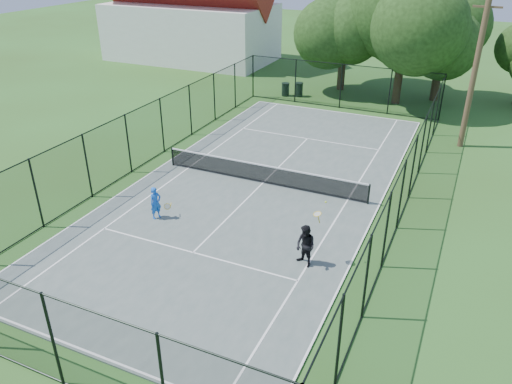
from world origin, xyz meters
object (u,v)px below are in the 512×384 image
at_px(trash_bin_left, 285,89).
at_px(utility_pole, 474,73).
at_px(tennis_net, 263,173).
at_px(trash_bin_right, 299,89).
at_px(player_black, 306,246).
at_px(player_blue, 156,203).

height_order(trash_bin_left, utility_pole, utility_pole).
height_order(tennis_net, trash_bin_right, trash_bin_right).
bearing_deg(player_black, tennis_net, 126.46).
bearing_deg(trash_bin_left, tennis_net, -72.66).
bearing_deg(player_blue, tennis_net, 60.71).
distance_m(player_blue, player_black, 6.72).
relative_size(trash_bin_left, utility_pole, 0.12).
bearing_deg(utility_pole, tennis_net, -132.00).
distance_m(tennis_net, player_blue, 5.49).
bearing_deg(tennis_net, trash_bin_right, 103.49).
bearing_deg(player_black, utility_pole, 74.11).
height_order(utility_pole, player_black, utility_pole).
distance_m(trash_bin_right, player_black, 21.21).
bearing_deg(player_blue, utility_pole, 51.95).
height_order(tennis_net, player_black, player_black).
relative_size(trash_bin_left, trash_bin_right, 0.94).
relative_size(tennis_net, player_black, 4.24).
xyz_separation_m(trash_bin_right, utility_pole, (11.57, -5.43, 3.59)).
distance_m(trash_bin_left, player_blue, 19.04).
bearing_deg(player_blue, player_black, -5.36).
xyz_separation_m(player_blue, player_black, (6.69, -0.63, 0.10)).
bearing_deg(utility_pole, trash_bin_left, 157.58).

